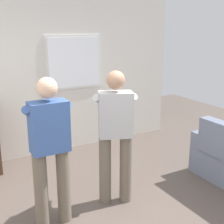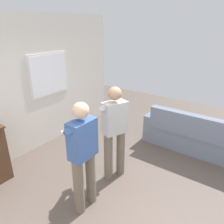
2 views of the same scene
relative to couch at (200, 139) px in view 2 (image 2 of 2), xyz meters
name	(u,v)px [view 2 (image 2 of 2)]	position (x,y,z in m)	size (l,w,h in m)	color
ground	(135,201)	(-2.00, 0.40, -0.34)	(10.40, 10.40, 0.00)	brown
wall_back_with_window	(22,88)	(-1.98, 3.06, 1.06)	(5.20, 0.15, 2.80)	silver
couch	(200,139)	(0.00, 0.00, 0.00)	(0.57, 2.45, 0.91)	slate
person_standing_left	(83,153)	(-2.49, 0.98, 0.60)	(0.56, 0.47, 1.68)	#6B6051
person_standing_right	(114,129)	(-1.65, 1.04, 0.60)	(0.52, 0.52, 1.68)	#6B6051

